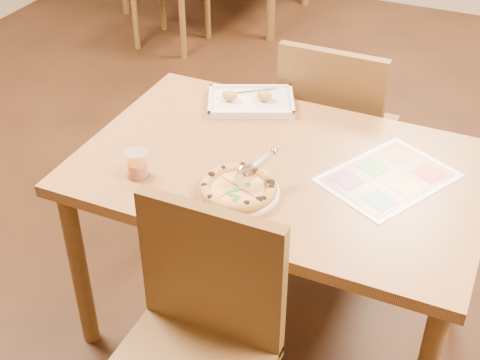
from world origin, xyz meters
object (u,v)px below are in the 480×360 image
at_px(pizza, 238,188).
at_px(appetizer_tray, 250,102).
at_px(chair_far, 334,119).
at_px(glass_tumbler, 137,165).
at_px(menu, 388,177).
at_px(pizza_cutter, 255,167).
at_px(chair_near, 198,326).
at_px(dining_table, 280,185).
at_px(plate, 240,192).

xyz_separation_m(pizza, appetizer_tray, (-0.19, 0.52, -0.01)).
bearing_deg(pizza, chair_far, 85.87).
bearing_deg(appetizer_tray, glass_tumbler, -103.97).
height_order(glass_tumbler, menu, glass_tumbler).
relative_size(chair_far, appetizer_tray, 1.26).
distance_m(pizza_cutter, menu, 0.43).
bearing_deg(menu, chair_far, 121.94).
bearing_deg(chair_far, chair_near, 90.00).
bearing_deg(chair_near, dining_table, 90.00).
xyz_separation_m(chair_near, glass_tumbler, (-0.39, 0.36, 0.19)).
bearing_deg(appetizer_tray, chair_far, 49.18).
bearing_deg(pizza_cutter, plate, 170.05).
distance_m(pizza_cutter, appetizer_tray, 0.53).
relative_size(dining_table, plate, 5.39).
xyz_separation_m(chair_near, menu, (0.33, 0.67, 0.16)).
bearing_deg(plate, appetizer_tray, 110.24).
distance_m(plate, pizza_cutter, 0.09).
distance_m(chair_far, pizza, 0.83).
relative_size(dining_table, menu, 3.26).
distance_m(chair_far, appetizer_tray, 0.41).
distance_m(dining_table, glass_tumbler, 0.47).
bearing_deg(plate, pizza_cutter, 51.94).
bearing_deg(menu, appetizer_tray, 156.64).
bearing_deg(plate, glass_tumbler, -172.06).
height_order(chair_far, plate, chair_far).
height_order(pizza_cutter, glass_tumbler, pizza_cutter).
bearing_deg(appetizer_tray, menu, -23.36).
bearing_deg(chair_far, plate, 85.99).
height_order(dining_table, pizza, pizza).
bearing_deg(plate, chair_far, 85.99).
height_order(dining_table, pizza_cutter, pizza_cutter).
height_order(chair_far, pizza, chair_far).
bearing_deg(pizza_cutter, chair_near, -148.72).
bearing_deg(pizza_cutter, appetizer_tray, 53.11).
relative_size(chair_far, glass_tumbler, 5.31).
bearing_deg(chair_far, glass_tumbler, 65.49).
bearing_deg(pizza_cutter, menu, -29.79).
xyz_separation_m(dining_table, chair_near, (0.00, -0.60, -0.07)).
distance_m(chair_far, menu, 0.65).
xyz_separation_m(dining_table, pizza_cutter, (-0.02, -0.16, 0.17)).
bearing_deg(pizza, appetizer_tray, 109.72).
bearing_deg(chair_far, menu, 121.94).
relative_size(appetizer_tray, menu, 0.94).
bearing_deg(pizza, plate, 73.71).
xyz_separation_m(appetizer_tray, menu, (0.58, -0.25, -0.01)).
bearing_deg(menu, glass_tumbler, -156.62).
distance_m(chair_near, appetizer_tray, 0.97).
height_order(dining_table, appetizer_tray, appetizer_tray).
bearing_deg(dining_table, plate, -105.73).
bearing_deg(dining_table, appetizer_tray, 127.88).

